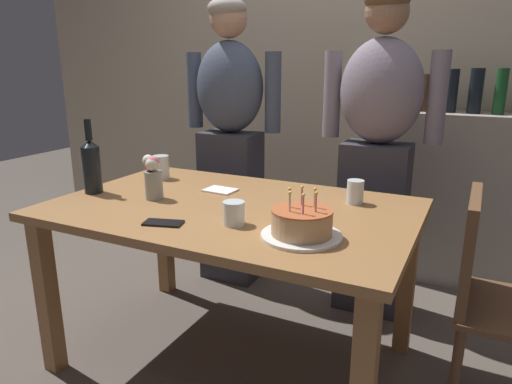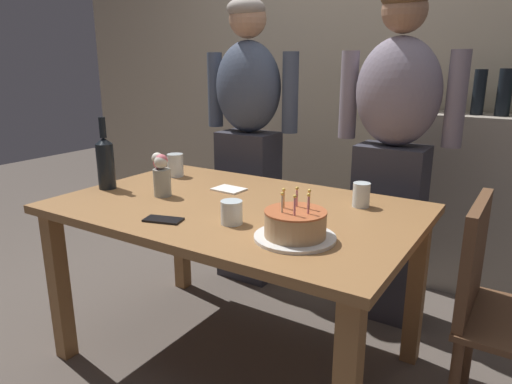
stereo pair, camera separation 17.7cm
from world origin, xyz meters
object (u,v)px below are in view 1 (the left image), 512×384
water_glass_near (234,213)px  dining_chair (494,293)px  birthday_cake (302,224)px  person_man_bearded (230,140)px  cell_phone (163,223)px  napkin_stack (220,190)px  flower_vase (153,175)px  person_woman_cardigan (377,152)px  wine_bottle (92,165)px  water_glass_far (161,167)px  water_glass_side (355,192)px

water_glass_near → dining_chair: 0.98m
birthday_cake → dining_chair: size_ratio=0.32×
person_man_bearded → dining_chair: size_ratio=1.90×
cell_phone → napkin_stack: (-0.04, 0.49, 0.00)m
flower_vase → dining_chair: (1.37, 0.18, -0.33)m
water_glass_near → person_woman_cardigan: person_woman_cardigan is taller
flower_vase → napkin_stack: bearing=49.7°
wine_bottle → napkin_stack: (0.51, 0.28, -0.13)m
water_glass_far → napkin_stack: (0.40, -0.08, -0.06)m
flower_vase → person_man_bearded: size_ratio=0.12×
wine_bottle → person_woman_cardigan: person_woman_cardigan is taller
cell_phone → dining_chair: bearing=5.0°
water_glass_side → dining_chair: size_ratio=0.12×
cell_phone → napkin_stack: 0.49m
cell_phone → person_woman_cardigan: size_ratio=0.09×
water_glass_far → dining_chair: dining_chair is taller
water_glass_near → person_man_bearded: size_ratio=0.05×
wine_bottle → cell_phone: 0.60m
water_glass_near → person_man_bearded: person_man_bearded is taller
wine_bottle → water_glass_side: bearing=18.1°
water_glass_far → person_woman_cardigan: (0.99, 0.51, 0.07)m
water_glass_side → cell_phone: bearing=-134.9°
water_glass_near → dining_chair: dining_chair is taller
water_glass_near → water_glass_far: size_ratio=0.74×
water_glass_side → person_woman_cardigan: 0.50m
birthday_cake → water_glass_near: 0.27m
water_glass_far → cell_phone: bearing=-52.1°
birthday_cake → napkin_stack: (-0.55, 0.39, -0.04)m
water_glass_far → napkin_stack: bearing=-10.8°
water_glass_near → dining_chair: (0.89, 0.32, -0.27)m
napkin_stack → person_woman_cardigan: size_ratio=0.09×
cell_phone → person_man_bearded: person_man_bearded is taller
birthday_cake → person_man_bearded: bearing=130.3°
birthday_cake → water_glass_near: size_ratio=3.18×
water_glass_side → person_man_bearded: bearing=150.6°
water_glass_near → wine_bottle: 0.80m
wine_bottle → water_glass_far: bearing=72.6°
water_glass_near → person_woman_cardigan: 1.01m
person_man_bearded → wine_bottle: bearing=74.7°
birthday_cake → napkin_stack: size_ratio=1.96×
flower_vase → person_man_bearded: 0.82m
water_glass_side → napkin_stack: size_ratio=0.71×
birthday_cake → napkin_stack: bearing=145.0°
water_glass_near → water_glass_side: 0.57m
water_glass_near → cell_phone: (-0.24, -0.11, -0.04)m
napkin_stack → person_man_bearded: 0.66m
napkin_stack → dining_chair: size_ratio=0.16×
water_glass_far → flower_vase: flower_vase is taller
wine_bottle → cell_phone: bearing=-20.6°
birthday_cake → person_woman_cardigan: person_woman_cardigan is taller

